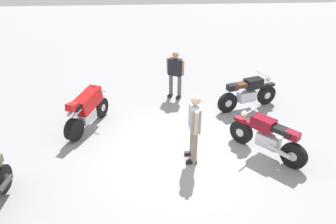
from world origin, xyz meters
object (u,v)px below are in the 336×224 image
at_px(motorcycle_red_sportbike, 87,108).
at_px(person_in_gray_shirt, 194,124).
at_px(motorcycle_black_cruiser, 248,93).
at_px(person_in_black_shirt, 175,72).
at_px(motorcycle_maroon_cruiser, 267,136).

distance_m(motorcycle_red_sportbike, person_in_gray_shirt, 3.26).
bearing_deg(motorcycle_black_cruiser, motorcycle_red_sportbike, 171.15).
xyz_separation_m(person_in_gray_shirt, person_in_black_shirt, (0.14, -3.52, -0.11)).
bearing_deg(person_in_gray_shirt, motorcycle_red_sportbike, -31.60).
height_order(person_in_gray_shirt, person_in_black_shirt, person_in_gray_shirt).
height_order(motorcycle_maroon_cruiser, person_in_gray_shirt, person_in_gray_shirt).
distance_m(person_in_gray_shirt, person_in_black_shirt, 3.52).
height_order(motorcycle_maroon_cruiser, motorcycle_black_cruiser, same).
bearing_deg(person_in_gray_shirt, person_in_black_shirt, -87.60).
bearing_deg(motorcycle_maroon_cruiser, motorcycle_black_cruiser, -45.62).
relative_size(motorcycle_black_cruiser, person_in_gray_shirt, 1.17).
distance_m(motorcycle_maroon_cruiser, motorcycle_black_cruiser, 2.47).
relative_size(motorcycle_maroon_cruiser, person_in_gray_shirt, 0.96).
bearing_deg(person_in_gray_shirt, motorcycle_maroon_cruiser, -177.39).
bearing_deg(motorcycle_maroon_cruiser, person_in_black_shirt, -10.78).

